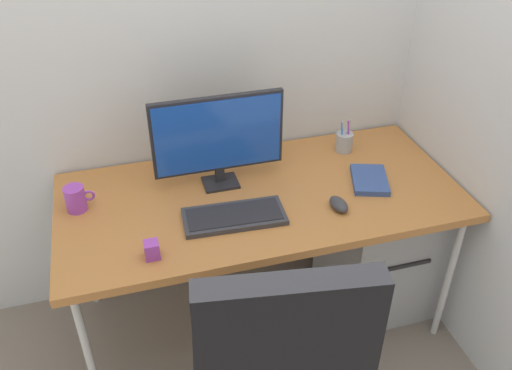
% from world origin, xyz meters
% --- Properties ---
extents(ground_plane, '(8.00, 8.00, 0.00)m').
position_xyz_m(ground_plane, '(0.00, 0.00, 0.00)').
color(ground_plane, slate).
extents(desk, '(1.61, 0.75, 0.72)m').
position_xyz_m(desk, '(0.00, 0.00, 0.68)').
color(desk, '#B27038').
rests_on(desk, ground_plane).
extents(filing_cabinet, '(0.44, 0.49, 0.57)m').
position_xyz_m(filing_cabinet, '(0.57, -0.01, 0.29)').
color(filing_cabinet, '#9EA0A5').
rests_on(filing_cabinet, ground_plane).
extents(monitor, '(0.53, 0.11, 0.39)m').
position_xyz_m(monitor, '(-0.14, 0.12, 0.93)').
color(monitor, black).
rests_on(monitor, desk).
extents(keyboard, '(0.39, 0.19, 0.02)m').
position_xyz_m(keyboard, '(-0.14, -0.13, 0.73)').
color(keyboard, '#333338').
rests_on(keyboard, desk).
extents(mouse, '(0.07, 0.11, 0.04)m').
position_xyz_m(mouse, '(0.26, -0.18, 0.74)').
color(mouse, '#333338').
rests_on(mouse, desk).
extents(pen_holder, '(0.08, 0.08, 0.15)m').
position_xyz_m(pen_holder, '(0.46, 0.22, 0.76)').
color(pen_holder, '#9EA0A5').
rests_on(pen_holder, desk).
extents(notebook, '(0.20, 0.24, 0.02)m').
position_xyz_m(notebook, '(0.46, -0.05, 0.73)').
color(notebook, '#334C8C').
rests_on(notebook, desk).
extents(coffee_mug, '(0.11, 0.08, 0.10)m').
position_xyz_m(coffee_mug, '(-0.71, 0.09, 0.77)').
color(coffee_mug, purple).
rests_on(coffee_mug, desk).
extents(desk_clamp_accessory, '(0.05, 0.05, 0.06)m').
position_xyz_m(desk_clamp_accessory, '(-0.47, -0.26, 0.75)').
color(desk_clamp_accessory, purple).
rests_on(desk_clamp_accessory, desk).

